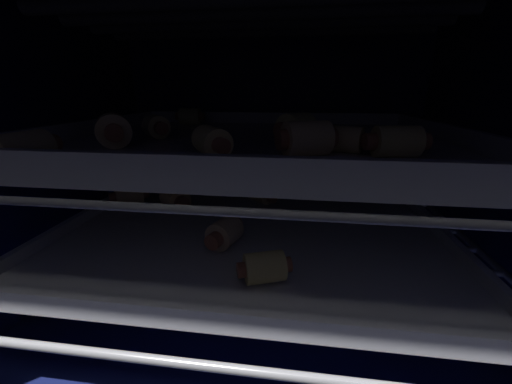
% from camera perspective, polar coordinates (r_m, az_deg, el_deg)
% --- Properties ---
extents(ground_plane, '(0.58, 0.51, 0.01)m').
position_cam_1_polar(ground_plane, '(0.46, -0.23, -18.46)').
color(ground_plane, '#0C1138').
extents(oven_wall_back, '(0.58, 0.01, 0.38)m').
position_cam_1_polar(oven_wall_back, '(0.62, 2.96, 11.03)').
color(oven_wall_back, '#0C1138').
rests_on(oven_wall_back, ground_plane).
extents(oven_wall_left, '(0.01, 0.49, 0.38)m').
position_cam_1_polar(oven_wall_left, '(0.50, -34.81, 5.92)').
color(oven_wall_left, '#0C1138').
rests_on(oven_wall_left, ground_plane).
extents(oven_wall_right, '(0.01, 0.49, 0.38)m').
position_cam_1_polar(oven_wall_right, '(0.44, 39.78, 3.58)').
color(oven_wall_right, '#0C1138').
rests_on(oven_wall_right, ground_plane).
extents(heating_element, '(0.45, 0.23, 0.02)m').
position_cam_1_polar(heating_element, '(0.37, -0.32, 30.77)').
color(heating_element, '#333338').
extents(oven_rack_lower, '(0.53, 0.48, 0.01)m').
position_cam_1_polar(oven_rack_lower, '(0.40, -0.25, -6.81)').
color(oven_rack_lower, slate).
extents(baking_tray_lower, '(0.45, 0.38, 0.02)m').
position_cam_1_polar(baking_tray_lower, '(0.40, -0.25, -5.74)').
color(baking_tray_lower, silver).
rests_on(baking_tray_lower, oven_rack_lower).
extents(pig_in_blanket_lower_0, '(0.04, 0.06, 0.03)m').
position_cam_1_polar(pig_in_blanket_lower_0, '(0.33, -5.91, -7.60)').
color(pig_in_blanket_lower_0, '#DAB486').
rests_on(pig_in_blanket_lower_0, baking_tray_lower).
extents(pig_in_blanket_lower_1, '(0.05, 0.04, 0.03)m').
position_cam_1_polar(pig_in_blanket_lower_1, '(0.28, 1.59, -14.00)').
color(pig_in_blanket_lower_1, '#DDC572').
rests_on(pig_in_blanket_lower_1, baking_tray_lower).
extents(pig_in_blanket_lower_2, '(0.05, 0.05, 0.03)m').
position_cam_1_polar(pig_in_blanket_lower_2, '(0.59, -15.79, 3.34)').
color(pig_in_blanket_lower_2, '#D4B979').
rests_on(pig_in_blanket_lower_2, baking_tray_lower).
extents(pig_in_blanket_lower_3, '(0.05, 0.05, 0.03)m').
position_cam_1_polar(pig_in_blanket_lower_3, '(0.48, -22.80, -0.58)').
color(pig_in_blanket_lower_3, '#E7B67B').
rests_on(pig_in_blanket_lower_3, baking_tray_lower).
extents(pig_in_blanket_lower_4, '(0.05, 0.05, 0.02)m').
position_cam_1_polar(pig_in_blanket_lower_4, '(0.46, 1.18, -0.50)').
color(pig_in_blanket_lower_4, '#E4C284').
rests_on(pig_in_blanket_lower_4, baking_tray_lower).
extents(pig_in_blanket_lower_5, '(0.05, 0.05, 0.03)m').
position_cam_1_polar(pig_in_blanket_lower_5, '(0.45, -15.01, -1.20)').
color(pig_in_blanket_lower_5, '#E6B46D').
rests_on(pig_in_blanket_lower_5, baking_tray_lower).
extents(oven_rack_upper, '(0.53, 0.48, 0.01)m').
position_cam_1_polar(oven_rack_upper, '(0.37, -0.28, 8.60)').
color(oven_rack_upper, slate).
extents(baking_tray_upper, '(0.45, 0.38, 0.02)m').
position_cam_1_polar(baking_tray_upper, '(0.37, -0.28, 9.85)').
color(baking_tray_upper, silver).
rests_on(baking_tray_upper, oven_rack_upper).
extents(pig_in_blanket_upper_0, '(0.05, 0.05, 0.03)m').
position_cam_1_polar(pig_in_blanket_upper_0, '(0.34, -25.29, 10.47)').
color(pig_in_blanket_upper_0, '#DFBD83').
rests_on(pig_in_blanket_upper_0, baking_tray_upper).
extents(pig_in_blanket_upper_1, '(0.03, 0.07, 0.03)m').
position_cam_1_polar(pig_in_blanket_upper_1, '(0.29, -37.97, 6.37)').
color(pig_in_blanket_upper_1, '#D8BA7B').
rests_on(pig_in_blanket_upper_1, baking_tray_upper).
extents(pig_in_blanket_upper_2, '(0.04, 0.03, 0.02)m').
position_cam_1_polar(pig_in_blanket_upper_2, '(0.30, 16.61, 9.49)').
color(pig_in_blanket_upper_2, '#ECC77F').
rests_on(pig_in_blanket_upper_2, baking_tray_upper).
extents(pig_in_blanket_upper_3, '(0.06, 0.04, 0.03)m').
position_cam_1_polar(pig_in_blanket_upper_3, '(0.27, 9.49, 9.89)').
color(pig_in_blanket_upper_3, '#E6BD7D').
rests_on(pig_in_blanket_upper_3, baking_tray_upper).
extents(pig_in_blanket_upper_4, '(0.06, 0.03, 0.03)m').
position_cam_1_polar(pig_in_blanket_upper_4, '(0.29, 24.93, 8.65)').
color(pig_in_blanket_upper_4, '#DABE71').
rests_on(pig_in_blanket_upper_4, baking_tray_upper).
extents(pig_in_blanket_upper_5, '(0.04, 0.04, 0.03)m').
position_cam_1_polar(pig_in_blanket_upper_5, '(0.39, -18.33, 11.62)').
color(pig_in_blanket_upper_5, '#D9C47F').
rests_on(pig_in_blanket_upper_5, baking_tray_upper).
extents(pig_in_blanket_upper_6, '(0.04, 0.06, 0.03)m').
position_cam_1_polar(pig_in_blanket_upper_6, '(0.27, -8.36, 9.39)').
color(pig_in_blanket_upper_6, '#E4C87A').
rests_on(pig_in_blanket_upper_6, baking_tray_upper).
extents(pig_in_blanket_upper_7, '(0.05, 0.05, 0.03)m').
position_cam_1_polar(pig_in_blanket_upper_7, '(0.33, 7.56, 11.71)').
color(pig_in_blanket_upper_7, '#D3C876').
rests_on(pig_in_blanket_upper_7, baking_tray_upper).
extents(pig_in_blanket_upper_8, '(0.05, 0.03, 0.03)m').
position_cam_1_polar(pig_in_blanket_upper_8, '(0.54, -12.30, 13.78)').
color(pig_in_blanket_upper_8, '#D5C679').
rests_on(pig_in_blanket_upper_8, baking_tray_upper).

